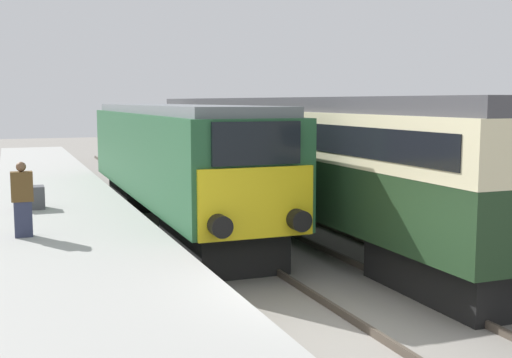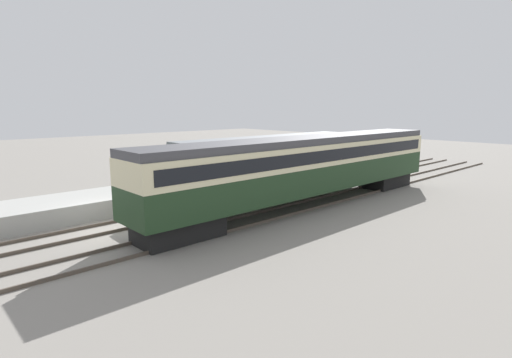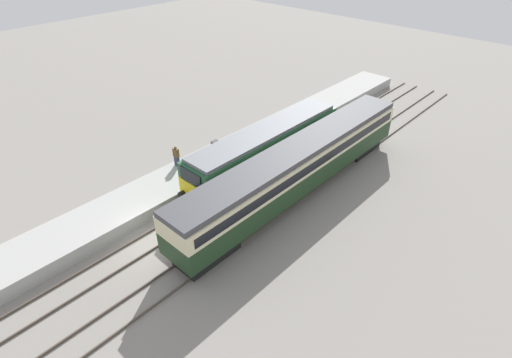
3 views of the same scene
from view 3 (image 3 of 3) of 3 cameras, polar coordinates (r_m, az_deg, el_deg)
ground_plane at (r=25.07m, az=-14.53°, el=-8.46°), size 120.00×120.00×0.00m
platform_left at (r=30.65m, az=-6.01°, el=2.33°), size 3.50×50.00×0.94m
rails_near_track at (r=27.19m, az=-5.97°, el=-3.32°), size 1.51×60.00×0.14m
rails_far_track at (r=25.25m, az=-0.75°, el=-6.52°), size 1.50×60.00×0.14m
locomotive at (r=29.15m, az=1.41°, el=4.35°), size 2.70×14.29×3.66m
passenger_carriage at (r=26.80m, az=6.08°, el=2.04°), size 2.75×20.97×3.87m
person_on_platform at (r=29.44m, az=-11.31°, el=3.22°), size 0.44×0.26×1.58m
luggage_crate at (r=31.44m, az=-5.67°, el=4.85°), size 0.70×0.56×0.60m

